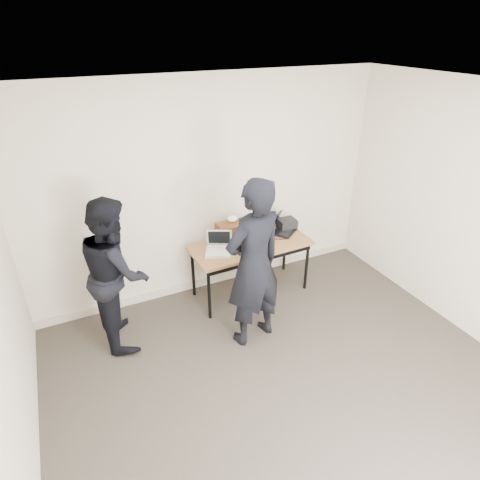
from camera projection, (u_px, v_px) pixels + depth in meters
room at (317, 286)px, 3.10m from camera, size 4.60×4.60×2.80m
desk at (251, 248)px, 5.02m from camera, size 1.51×0.68×0.72m
laptop_beige at (219, 248)px, 4.80m from camera, size 0.41×0.40×0.25m
laptop_center at (255, 241)px, 4.96m from camera, size 0.36×0.35×0.22m
laptop_right at (281, 228)px, 5.27m from camera, size 0.45×0.45×0.24m
leather_satchel at (231, 231)px, 5.04m from camera, size 0.36×0.18×0.25m
tissue at (232, 219)px, 4.98m from camera, size 0.15×0.12×0.08m
equipment_box at (287, 224)px, 5.35m from camera, size 0.24×0.21×0.13m
power_brick at (241, 253)px, 4.77m from camera, size 0.07×0.05×0.03m
cables at (255, 243)px, 5.01m from camera, size 1.15×0.43×0.01m
person_typist at (254, 265)px, 4.13m from camera, size 0.77×0.59×1.90m
person_observer at (116, 272)px, 4.21m from camera, size 0.65×0.83×1.68m
baseboard at (214, 279)px, 5.50m from camera, size 4.50×0.03×0.10m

